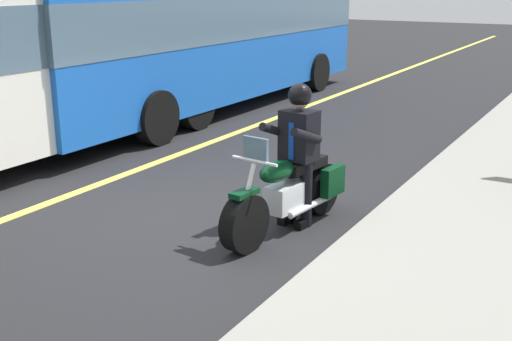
# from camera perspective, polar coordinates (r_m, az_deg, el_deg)

# --- Properties ---
(ground_plane) EXTENTS (80.00, 80.00, 0.00)m
(ground_plane) POSITION_cam_1_polar(r_m,az_deg,el_deg) (8.19, -5.31, -4.06)
(ground_plane) COLOR black
(lane_center_stripe) EXTENTS (60.00, 0.16, 0.01)m
(lane_center_stripe) POSITION_cam_1_polar(r_m,az_deg,el_deg) (9.44, -15.25, -1.73)
(lane_center_stripe) COLOR #E5DB4C
(lane_center_stripe) RESTS_ON ground_plane
(motorcycle_main) EXTENTS (2.22, 0.76, 1.26)m
(motorcycle_main) POSITION_cam_1_polar(r_m,az_deg,el_deg) (7.61, 2.94, -2.03)
(motorcycle_main) COLOR black
(motorcycle_main) RESTS_ON ground_plane
(rider_main) EXTENTS (0.67, 0.60, 1.74)m
(rider_main) POSITION_cam_1_polar(r_m,az_deg,el_deg) (7.60, 3.79, 2.52)
(rider_main) COLOR black
(rider_main) RESTS_ON ground_plane
(bus_far) EXTENTS (11.05, 2.70, 3.30)m
(bus_far) POSITION_cam_1_polar(r_m,az_deg,el_deg) (14.77, -4.81, 12.69)
(bus_far) COLOR blue
(bus_far) RESTS_ON ground_plane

